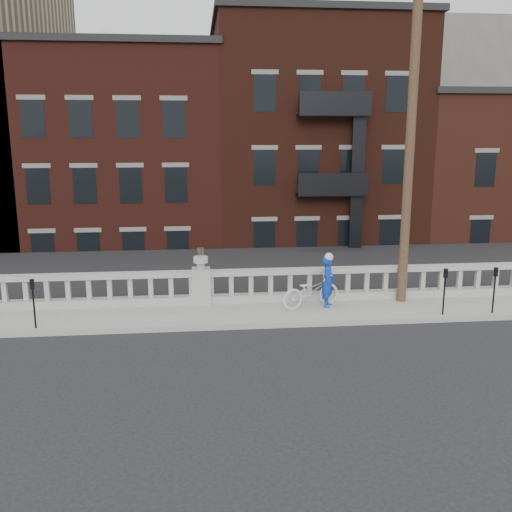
{
  "coord_description": "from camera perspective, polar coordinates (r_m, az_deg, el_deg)",
  "views": [
    {
      "loc": [
        -0.05,
        -12.91,
        5.34
      ],
      "look_at": [
        1.6,
        3.2,
        1.77
      ],
      "focal_mm": 40.0,
      "sensor_mm": 36.0,
      "label": 1
    }
  ],
  "objects": [
    {
      "name": "balustrade",
      "position": [
        17.5,
        -5.49,
        -3.21
      ],
      "size": [
        28.0,
        0.34,
        1.03
      ],
      "color": "gray",
      "rests_on": "sidewalk"
    },
    {
      "name": "bicycle",
      "position": [
        17.15,
        5.52,
        -3.48
      ],
      "size": [
        2.03,
        1.33,
        1.01
      ],
      "primitive_type": "imported",
      "rotation": [
        0.0,
        0.0,
        1.95
      ],
      "color": "silver",
      "rests_on": "sidewalk"
    },
    {
      "name": "cyclist",
      "position": [
        17.21,
        7.24,
        -2.55
      ],
      "size": [
        0.55,
        0.66,
        1.54
      ],
      "primitive_type": "imported",
      "rotation": [
        0.0,
        0.0,
        1.18
      ],
      "color": "#0C37BD",
      "rests_on": "sidewalk"
    },
    {
      "name": "utility_pole",
      "position": [
        17.65,
        15.2,
        11.67
      ],
      "size": [
        1.6,
        0.28,
        10.0
      ],
      "color": "#422D1E",
      "rests_on": "sidewalk"
    },
    {
      "name": "parking_meter_c",
      "position": [
        17.15,
        18.35,
        -2.89
      ],
      "size": [
        0.1,
        0.09,
        1.36
      ],
      "color": "black",
      "rests_on": "sidewalk"
    },
    {
      "name": "sidewalk",
      "position": [
        16.76,
        -5.42,
        -5.94
      ],
      "size": [
        32.0,
        2.2,
        0.15
      ],
      "primitive_type": "cube",
      "color": "gray",
      "rests_on": "ground"
    },
    {
      "name": "lower_level",
      "position": [
        36.06,
        -4.92,
        8.08
      ],
      "size": [
        80.0,
        44.0,
        20.8
      ],
      "color": "#605E59",
      "rests_on": "ground"
    },
    {
      "name": "planter_pedestal",
      "position": [
        17.45,
        -5.5,
        -2.6
      ],
      "size": [
        0.55,
        0.55,
        1.76
      ],
      "color": "gray",
      "rests_on": "sidewalk"
    },
    {
      "name": "ground",
      "position": [
        13.97,
        -5.29,
        -10.1
      ],
      "size": [
        120.0,
        120.0,
        0.0
      ],
      "primitive_type": "plane",
      "color": "black",
      "rests_on": "ground"
    },
    {
      "name": "parking_meter_d",
      "position": [
        17.82,
        22.76,
        -2.68
      ],
      "size": [
        0.1,
        0.09,
        1.36
      ],
      "color": "black",
      "rests_on": "sidewalk"
    },
    {
      "name": "parking_meter_b",
      "position": [
        16.28,
        -21.38,
        -3.93
      ],
      "size": [
        0.1,
        0.09,
        1.36
      ],
      "color": "black",
      "rests_on": "sidewalk"
    }
  ]
}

